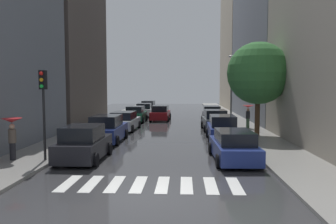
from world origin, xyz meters
name	(u,v)px	position (x,y,z in m)	size (l,w,h in m)	color
ground_plane	(172,122)	(0.00, 24.00, -0.02)	(28.00, 72.00, 0.04)	#37373A
sidewalk_left	(111,121)	(-6.50, 24.00, 0.07)	(3.00, 72.00, 0.15)	gray
sidewalk_right	(235,121)	(6.50, 24.00, 0.07)	(3.00, 72.00, 0.15)	gray
crosswalk_stripes	(151,184)	(0.00, 1.46, 0.01)	(6.75, 2.20, 0.01)	silver
building_left_mid	(62,45)	(-11.00, 22.32, 7.82)	(6.00, 13.07, 15.64)	#564C47
building_right_mid	(273,3)	(11.00, 27.09, 12.81)	(6.00, 19.78, 25.63)	slate
building_right_far	(244,36)	(11.00, 45.28, 11.93)	(6.00, 15.70, 23.86)	#B2A38C
parked_car_left_nearest	(84,144)	(-3.76, 5.46, 0.82)	(2.13, 4.26, 1.77)	black
parked_car_left_second	(107,129)	(-3.88, 11.04, 0.83)	(2.17, 4.69, 1.78)	navy
parked_car_left_third	(124,121)	(-3.81, 17.03, 0.74)	(2.34, 4.82, 1.57)	#B2B7BF
parked_car_left_fourth	(136,114)	(-3.79, 23.59, 0.77)	(2.16, 4.07, 1.64)	#0C4C2D
parked_car_left_fifth	(144,110)	(-3.71, 30.27, 0.75)	(2.20, 4.54, 1.60)	silver
parked_car_left_sixth	(149,107)	(-3.82, 36.45, 0.77)	(2.21, 4.49, 1.65)	#474C51
parked_car_right_nearest	(234,146)	(3.71, 5.67, 0.73)	(2.24, 4.77, 1.53)	navy
parked_car_right_second	(222,129)	(3.84, 11.84, 0.81)	(2.12, 4.61, 1.74)	navy
parked_car_right_third	(215,121)	(3.85, 17.29, 0.81)	(2.23, 4.12, 1.73)	#474C51
parked_car_right_fourth	(212,115)	(3.99, 22.51, 0.82)	(2.09, 4.65, 1.76)	black
car_midroad	(160,113)	(-1.34, 25.32, 0.76)	(2.19, 4.57, 1.63)	maroon
pedestrian_foreground	(248,112)	(6.70, 17.87, 1.53)	(0.95, 0.95, 1.93)	#38513D
pedestrian_near_tree	(12,130)	(-6.99, 4.67, 1.59)	(0.95, 0.95, 2.02)	black
street_tree_right	(258,73)	(6.52, 13.39, 4.62)	(4.45, 4.45, 6.71)	#513823
traffic_light_left_corner	(43,95)	(-5.45, 4.75, 3.29)	(0.30, 0.42, 4.30)	black
lamp_post_right	(231,85)	(5.55, 19.94, 3.86)	(0.60, 0.28, 6.37)	#595B60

